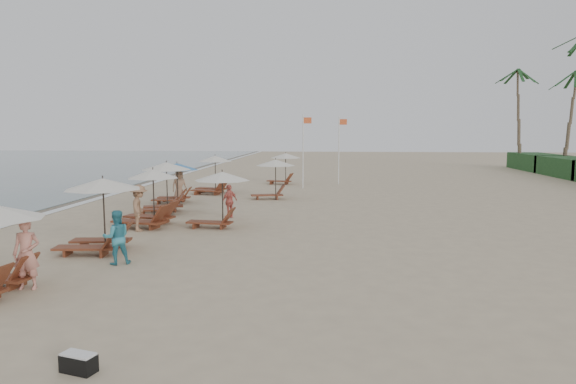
# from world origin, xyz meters

# --- Properties ---
(ground) EXTENTS (160.00, 160.00, 0.00)m
(ground) POSITION_xyz_m (0.00, 0.00, 0.00)
(ground) COLOR tan
(ground) RESTS_ON ground
(wet_sand_band) EXTENTS (3.20, 140.00, 0.01)m
(wet_sand_band) POSITION_xyz_m (-12.50, 10.00, 0.00)
(wet_sand_band) COLOR #6B5E4C
(wet_sand_band) RESTS_ON ground
(foam_line) EXTENTS (0.50, 140.00, 0.02)m
(foam_line) POSITION_xyz_m (-11.20, 10.00, 0.01)
(foam_line) COLOR white
(foam_line) RESTS_ON ground
(lounger_station_1) EXTENTS (2.64, 2.40, 2.36)m
(lounger_station_1) POSITION_xyz_m (-5.31, 0.20, 1.24)
(lounger_station_1) COLOR brown
(lounger_station_1) RESTS_ON ground
(lounger_station_2) EXTENTS (2.65, 2.38, 2.31)m
(lounger_station_2) POSITION_xyz_m (-5.37, 4.71, 1.01)
(lounger_station_2) COLOR brown
(lounger_station_2) RESTS_ON ground
(lounger_station_3) EXTENTS (2.60, 2.36, 2.39)m
(lounger_station_3) POSITION_xyz_m (-5.78, 7.96, 1.27)
(lounger_station_3) COLOR brown
(lounger_station_3) RESTS_ON ground
(lounger_station_4) EXTENTS (2.46, 2.30, 2.13)m
(lounger_station_4) POSITION_xyz_m (-6.33, 11.44, 1.19)
(lounger_station_4) COLOR brown
(lounger_station_4) RESTS_ON ground
(lounger_station_5) EXTENTS (2.56, 2.35, 2.33)m
(lounger_station_5) POSITION_xyz_m (-5.28, 15.56, 1.10)
(lounger_station_5) COLOR brown
(lounger_station_5) RESTS_ON ground
(inland_station_0) EXTENTS (2.57, 2.24, 2.22)m
(inland_station_0) POSITION_xyz_m (-2.44, 4.68, 1.46)
(inland_station_0) COLOR brown
(inland_station_0) RESTS_ON ground
(inland_station_1) EXTENTS (2.58, 2.24, 2.22)m
(inland_station_1) POSITION_xyz_m (-1.28, 13.54, 1.46)
(inland_station_1) COLOR brown
(inland_station_1) RESTS_ON ground
(inland_station_2) EXTENTS (2.56, 2.24, 2.22)m
(inland_station_2) POSITION_xyz_m (-1.45, 21.73, 1.48)
(inland_station_2) COLOR brown
(inland_station_2) RESTS_ON ground
(beachgoer_near) EXTENTS (0.70, 0.52, 1.75)m
(beachgoer_near) POSITION_xyz_m (-5.29, -3.72, 0.88)
(beachgoer_near) COLOR tan
(beachgoer_near) RESTS_ON ground
(beachgoer_mid_a) EXTENTS (0.96, 0.89, 1.58)m
(beachgoer_mid_a) POSITION_xyz_m (-4.09, -1.24, 0.79)
(beachgoer_mid_a) COLOR teal
(beachgoer_mid_a) RESTS_ON ground
(beachgoer_mid_b) EXTENTS (0.93, 1.29, 1.79)m
(beachgoer_mid_b) POSITION_xyz_m (-5.29, 3.66, 0.90)
(beachgoer_mid_b) COLOR #956A4B
(beachgoer_mid_b) RESTS_ON ground
(beachgoer_far_a) EXTENTS (0.80, 0.93, 1.49)m
(beachgoer_far_a) POSITION_xyz_m (-2.43, 6.94, 0.75)
(beachgoer_far_a) COLOR #CB5E51
(beachgoer_far_a) RESTS_ON ground
(beachgoer_far_b) EXTENTS (0.99, 0.94, 1.70)m
(beachgoer_far_b) POSITION_xyz_m (-6.28, 12.16, 0.85)
(beachgoer_far_b) COLOR #A37758
(beachgoer_far_b) RESTS_ON ground
(duffel_bag) EXTENTS (0.62, 0.43, 0.32)m
(duffel_bag) POSITION_xyz_m (-1.92, -7.85, 0.16)
(duffel_bag) COLOR black
(duffel_bag) RESTS_ON ground
(flag_pole_near) EXTENTS (0.60, 0.08, 4.92)m
(flag_pole_near) POSITION_xyz_m (0.15, 19.06, 2.71)
(flag_pole_near) COLOR silver
(flag_pole_near) RESTS_ON ground
(flag_pole_far) EXTENTS (0.59, 0.08, 4.87)m
(flag_pole_far) POSITION_xyz_m (2.56, 21.96, 2.68)
(flag_pole_far) COLOR silver
(flag_pole_far) RESTS_ON ground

